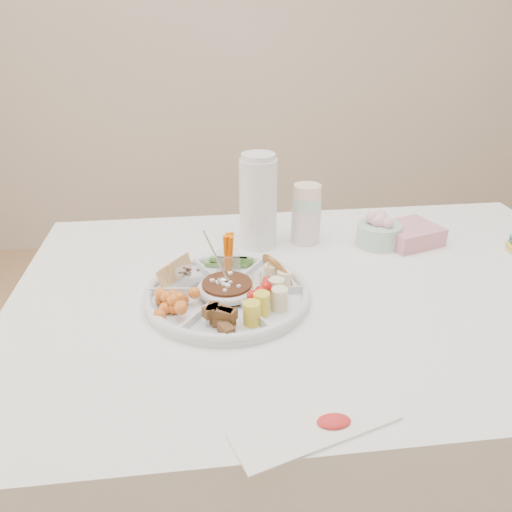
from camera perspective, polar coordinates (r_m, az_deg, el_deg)
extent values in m
plane|color=tan|center=(1.74, 6.36, -25.65)|extent=(4.00, 4.00, 0.00)
cube|color=beige|center=(3.05, -1.55, 25.87)|extent=(4.00, 0.02, 2.70)
cube|color=white|center=(1.47, 7.12, -16.43)|extent=(1.52, 1.02, 0.76)
cylinder|color=white|center=(1.17, -3.30, -4.05)|extent=(0.42, 0.42, 0.04)
cylinder|color=#361E12|center=(1.16, -3.31, -3.73)|extent=(0.13, 0.13, 0.04)
cylinder|color=silver|center=(1.43, 5.82, 5.91)|extent=(0.09, 0.09, 0.23)
cylinder|color=silver|center=(1.39, 0.25, 6.38)|extent=(0.14, 0.14, 0.27)
cylinder|color=silver|center=(1.47, 13.89, 2.97)|extent=(0.16, 0.16, 0.09)
cube|color=pink|center=(1.52, 17.15, 2.38)|extent=(0.19, 0.18, 0.05)
cube|color=white|center=(0.86, 6.83, -18.70)|extent=(0.30, 0.17, 0.01)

